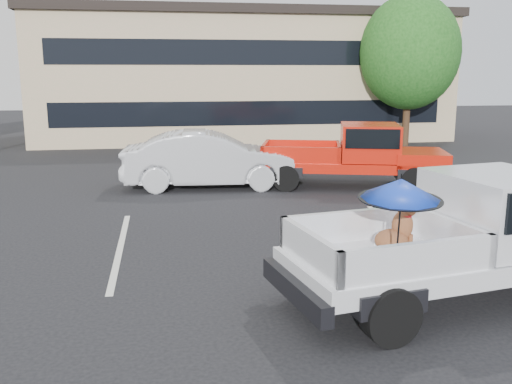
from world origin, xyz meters
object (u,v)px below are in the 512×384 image
Objects in this scene: tree_right at (410,52)px; silver_pickup at (485,229)px; red_pickup at (363,153)px; silver_sedan at (210,159)px; tree_back at (302,53)px.

tree_right is 18.81m from silver_pickup.
red_pickup is at bearing 72.21° from silver_pickup.
silver_pickup is at bearing -81.98° from red_pickup.
red_pickup is (-5.30, -9.01, -3.19)m from tree_right.
silver_sedan is (-4.48, 0.64, -0.18)m from red_pickup.
tree_back is 1.41× the size of silver_sedan.
red_pickup is (1.13, 8.38, -0.04)m from silver_pickup.
tree_back is at bearing 98.00° from red_pickup.
tree_right is 10.93m from red_pickup.
red_pickup is (-2.30, -17.01, -3.40)m from tree_back.
silver_sedan is at bearing -139.44° from tree_right.
tree_back is at bearing -18.73° from silver_sedan.
silver_pickup is 9.63m from silver_sedan.
tree_right is at bearing -69.44° from tree_back.
silver_sedan is (-3.35, 9.03, -0.22)m from silver_pickup.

